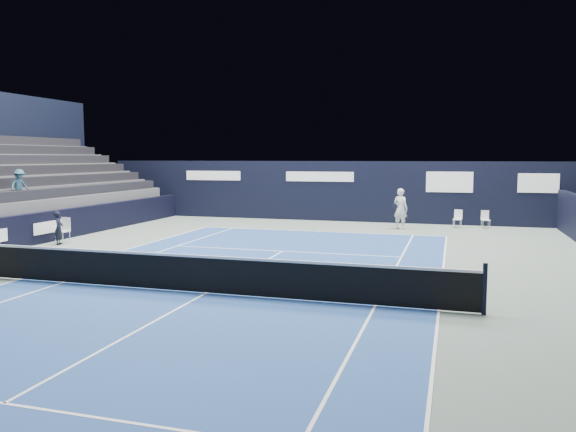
# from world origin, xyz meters

# --- Properties ---
(ground) EXTENTS (48.00, 48.00, 0.00)m
(ground) POSITION_xyz_m (0.00, 2.00, 0.00)
(ground) COLOR #596960
(ground) RESTS_ON ground
(court_surface) EXTENTS (10.97, 23.77, 0.01)m
(court_surface) POSITION_xyz_m (0.00, 0.00, 0.00)
(court_surface) COLOR navy
(court_surface) RESTS_ON ground
(folding_chair_back_a) EXTENTS (0.44, 0.43, 0.84)m
(folding_chair_back_a) POSITION_xyz_m (5.94, 15.21, 0.48)
(folding_chair_back_a) COLOR white
(folding_chair_back_a) RESTS_ON ground
(folding_chair_back_b) EXTENTS (0.43, 0.42, 0.83)m
(folding_chair_back_b) POSITION_xyz_m (7.17, 15.37, 0.47)
(folding_chair_back_b) COLOR silver
(folding_chair_back_b) RESTS_ON ground
(line_judge_chair) EXTENTS (0.48, 0.46, 0.99)m
(line_judge_chair) POSITION_xyz_m (-8.71, 5.92, 0.56)
(line_judge_chair) COLOR white
(line_judge_chair) RESTS_ON ground
(line_judge) EXTENTS (0.47, 0.55, 1.27)m
(line_judge) POSITION_xyz_m (-8.59, 5.47, 0.64)
(line_judge) COLOR black
(line_judge) RESTS_ON ground
(court_markings) EXTENTS (11.03, 23.83, 0.00)m
(court_markings) POSITION_xyz_m (0.00, 0.00, 0.01)
(court_markings) COLOR white
(court_markings) RESTS_ON court_surface
(tennis_net) EXTENTS (12.90, 0.10, 1.10)m
(tennis_net) POSITION_xyz_m (0.00, 0.00, 0.51)
(tennis_net) COLOR black
(tennis_net) RESTS_ON ground
(back_sponsor_wall) EXTENTS (26.00, 0.63, 3.10)m
(back_sponsor_wall) POSITION_xyz_m (0.01, 16.50, 1.55)
(back_sponsor_wall) COLOR black
(back_sponsor_wall) RESTS_ON ground
(side_barrier_left) EXTENTS (0.33, 22.00, 1.20)m
(side_barrier_left) POSITION_xyz_m (-9.50, 5.97, 0.60)
(side_barrier_left) COLOR black
(side_barrier_left) RESTS_ON ground
(tennis_player) EXTENTS (0.81, 0.96, 1.89)m
(tennis_player) POSITION_xyz_m (3.39, 13.89, 0.94)
(tennis_player) COLOR silver
(tennis_player) RESTS_ON ground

